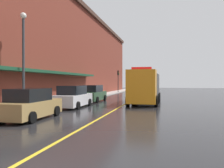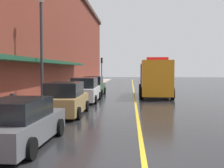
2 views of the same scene
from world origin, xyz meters
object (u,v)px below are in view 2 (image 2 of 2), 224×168
(parking_meter_1, at_px, (78,84))
(traffic_light_near, at_px, (102,65))
(parked_car_1, at_px, (66,100))
(parking_meter_0, at_px, (12,104))
(parked_car_0, at_px, (19,124))
(utility_truck, at_px, (155,78))
(street_lamp_left, at_px, (41,39))
(parked_car_3, at_px, (94,86))
(parked_car_2, at_px, (85,91))
(parking_meter_2, at_px, (80,84))

(parking_meter_1, height_order, traffic_light_near, traffic_light_near)
(parked_car_1, height_order, parking_meter_0, parked_car_1)
(parked_car_0, height_order, utility_truck, utility_truck)
(parked_car_0, distance_m, parked_car_1, 6.13)
(street_lamp_left, bearing_deg, parked_car_3, 78.41)
(parked_car_2, xyz_separation_m, parking_meter_2, (-1.48, 5.90, 0.19))
(parked_car_0, distance_m, parked_car_3, 18.21)
(parked_car_1, bearing_deg, traffic_light_near, 1.88)
(parked_car_1, relative_size, street_lamp_left, 0.65)
(parked_car_1, relative_size, traffic_light_near, 1.05)
(parking_meter_2, distance_m, traffic_light_near, 20.29)
(parked_car_1, bearing_deg, parked_car_0, 178.43)
(parked_car_0, height_order, parked_car_3, parked_car_3)
(parking_meter_0, xyz_separation_m, traffic_light_near, (0.06, 35.89, 2.10))
(parking_meter_0, distance_m, parking_meter_2, 15.71)
(parking_meter_1, bearing_deg, street_lamp_left, -93.88)
(utility_truck, distance_m, parking_meter_1, 7.24)
(parking_meter_2, bearing_deg, parked_car_3, -3.69)
(street_lamp_left, bearing_deg, parked_car_2, 62.44)
(parked_car_3, relative_size, parking_meter_1, 3.67)
(parked_car_1, xyz_separation_m, utility_truck, (5.77, 10.94, 0.82))
(parked_car_2, bearing_deg, parked_car_1, 179.19)
(parking_meter_2, xyz_separation_m, street_lamp_left, (-0.60, -9.89, 3.34))
(utility_truck, distance_m, parking_meter_0, 16.19)
(parked_car_2, bearing_deg, parking_meter_0, 170.98)
(parked_car_2, bearing_deg, parking_meter_1, 16.53)
(parked_car_0, xyz_separation_m, parking_meter_2, (-1.33, 18.30, 0.32))
(parking_meter_0, height_order, street_lamp_left, street_lamp_left)
(parking_meter_0, relative_size, street_lamp_left, 0.19)
(parked_car_0, bearing_deg, parking_meter_1, 5.80)
(parking_meter_0, bearing_deg, parked_car_0, -62.76)
(parked_car_3, xyz_separation_m, traffic_light_near, (-1.35, 20.27, 2.30))
(parking_meter_2, height_order, street_lamp_left, street_lamp_left)
(parking_meter_1, xyz_separation_m, street_lamp_left, (-0.60, -8.85, 3.34))
(parking_meter_0, bearing_deg, utility_truck, 63.53)
(parked_car_1, relative_size, parking_meter_2, 3.40)
(parking_meter_1, xyz_separation_m, traffic_light_near, (0.06, 21.22, 2.10))
(street_lamp_left, distance_m, traffic_light_near, 30.10)
(parking_meter_2, bearing_deg, parking_meter_0, -90.00)
(parking_meter_0, distance_m, traffic_light_near, 35.95)
(parked_car_2, height_order, parked_car_3, parked_car_2)
(parked_car_2, relative_size, utility_truck, 0.60)
(utility_truck, relative_size, traffic_light_near, 1.82)
(utility_truck, bearing_deg, street_lamp_left, -41.07)
(parking_meter_0, height_order, parking_meter_2, same)
(parked_car_0, distance_m, parking_meter_0, 2.93)
(parking_meter_0, bearing_deg, parked_car_2, 81.41)
(street_lamp_left, xyz_separation_m, traffic_light_near, (0.66, 30.07, -1.24))
(parked_car_2, height_order, parking_meter_2, parked_car_2)
(utility_truck, distance_m, traffic_light_near, 22.62)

